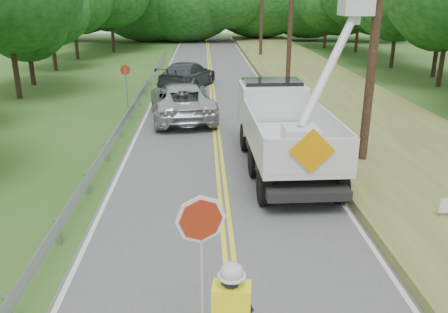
{
  "coord_description": "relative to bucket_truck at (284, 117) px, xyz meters",
  "views": [
    {
      "loc": [
        -0.54,
        -6.04,
        5.73
      ],
      "look_at": [
        0.0,
        6.0,
        1.5
      ],
      "focal_mm": 36.95,
      "sensor_mm": 36.0,
      "label": 1
    }
  ],
  "objects": [
    {
      "name": "road",
      "position": [
        -2.32,
        4.17,
        -1.61
      ],
      "size": [
        7.2,
        96.0,
        0.03
      ],
      "color": "#535356",
      "rests_on": "ground"
    },
    {
      "name": "guardrail",
      "position": [
        -6.33,
        5.07,
        -1.07
      ],
      "size": [
        0.18,
        48.0,
        0.77
      ],
      "color": "#9C9FA5",
      "rests_on": "ground"
    },
    {
      "name": "utility_poles",
      "position": [
        2.68,
        7.18,
        3.64
      ],
      "size": [
        1.6,
        43.3,
        10.0
      ],
      "color": "black",
      "rests_on": "ground"
    },
    {
      "name": "tall_grass_verge",
      "position": [
        4.78,
        4.17,
        -1.47
      ],
      "size": [
        7.0,
        96.0,
        0.3
      ],
      "primitive_type": "cube",
      "color": "#586530",
      "rests_on": "ground"
    },
    {
      "name": "bucket_truck",
      "position": [
        0.0,
        0.0,
        0.0
      ],
      "size": [
        3.89,
        7.55,
        7.23
      ],
      "color": "black",
      "rests_on": "road"
    },
    {
      "name": "suv_silver",
      "position": [
        -3.93,
        6.2,
        -0.74
      ],
      "size": [
        3.64,
        6.52,
        1.72
      ],
      "primitive_type": "imported",
      "rotation": [
        0.0,
        0.0,
        3.27
      ],
      "color": "silver",
      "rests_on": "road"
    },
    {
      "name": "suv_darkgrey",
      "position": [
        -3.9,
        13.98,
        -0.76
      ],
      "size": [
        4.09,
        6.26,
        1.69
      ],
      "primitive_type": "imported",
      "rotation": [
        0.0,
        0.0,
        2.82
      ],
      "color": "#3C4044",
      "rests_on": "road"
    },
    {
      "name": "stop_sign_permanent",
      "position": [
        -6.74,
        7.37,
        0.01
      ],
      "size": [
        0.53,
        0.06,
        2.47
      ],
      "color": "#9C9FA5",
      "rests_on": "ground"
    }
  ]
}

